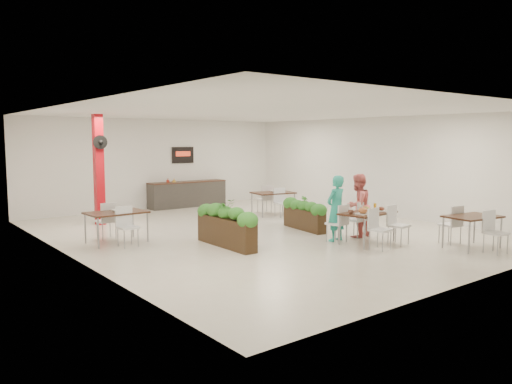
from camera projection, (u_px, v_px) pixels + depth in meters
ground at (261, 232)px, 13.44m from camera, size 12.00×12.00×0.00m
room_shell at (262, 157)px, 13.23m from camera, size 10.10×12.10×3.22m
red_column at (99, 168)px, 14.41m from camera, size 0.40×0.41×3.20m
service_counter at (187, 193)px, 18.44m from camera, size 3.00×0.64×2.20m
main_table at (367, 217)px, 11.88m from camera, size 1.48×1.75×0.92m
diner_man at (336, 208)px, 12.14m from camera, size 0.63×0.45×1.61m
diner_woman at (358, 206)px, 12.63m from camera, size 0.85×0.69×1.61m
planter_left at (226, 224)px, 11.52m from camera, size 0.44×2.12×1.11m
planter_right at (304, 212)px, 13.70m from camera, size 0.63×1.76×0.93m
side_table_a at (116, 216)px, 11.96m from camera, size 1.39×1.63×0.92m
side_table_b at (273, 195)px, 16.42m from camera, size 1.45×1.67×0.92m
side_table_c at (472, 221)px, 11.33m from camera, size 1.32×1.66×0.92m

